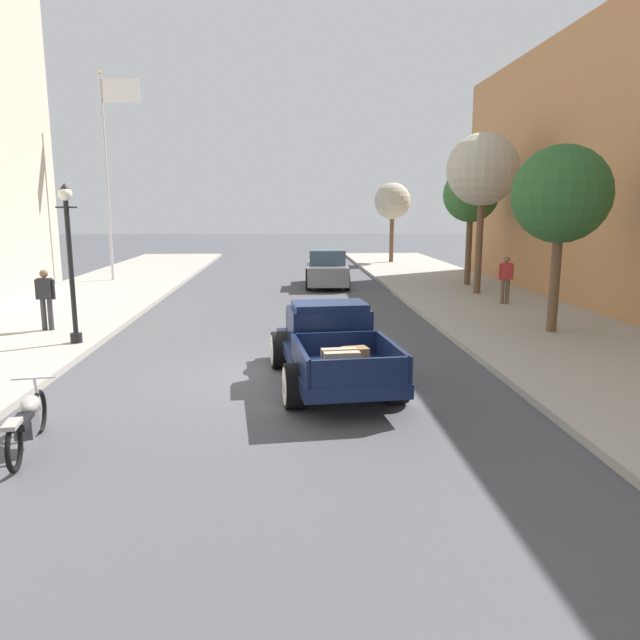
{
  "coord_description": "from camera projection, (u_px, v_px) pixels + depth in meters",
  "views": [
    {
      "loc": [
        0.19,
        -11.86,
        3.42
      ],
      "look_at": [
        0.92,
        0.94,
        1.0
      ],
      "focal_mm": 33.34,
      "sensor_mm": 36.0,
      "label": 1
    }
  ],
  "objects": [
    {
      "name": "street_tree_farthest",
      "position": [
        392.0,
        202.0,
        36.09
      ],
      "size": [
        2.21,
        2.21,
        4.8
      ],
      "color": "brown",
      "rests_on": "sidewalk_right"
    },
    {
      "name": "hotrod_truck_navy",
      "position": [
        330.0,
        344.0,
        11.86
      ],
      "size": [
        2.51,
        5.05,
        1.58
      ],
      "color": "#0F1938",
      "rests_on": "ground"
    },
    {
      "name": "pedestrian_sidewalk_right",
      "position": [
        506.0,
        277.0,
        20.49
      ],
      "size": [
        0.53,
        0.22,
        1.65
      ],
      "color": "brown",
      "rests_on": "sidewalk_right"
    },
    {
      "name": "car_background_grey",
      "position": [
        327.0,
        269.0,
        26.21
      ],
      "size": [
        1.98,
        4.36,
        1.65
      ],
      "color": "slate",
      "rests_on": "ground"
    },
    {
      "name": "street_lamp_near",
      "position": [
        70.0,
        252.0,
        14.26
      ],
      "size": [
        0.5,
        0.32,
        3.85
      ],
      "color": "black",
      "rests_on": "sidewalk_left"
    },
    {
      "name": "street_tree_second",
      "position": [
        483.0,
        170.0,
        22.36
      ],
      "size": [
        2.72,
        2.72,
        6.07
      ],
      "color": "brown",
      "rests_on": "sidewalk_right"
    },
    {
      "name": "flagpole",
      "position": [
        110.0,
        155.0,
        26.52
      ],
      "size": [
        1.74,
        0.16,
        9.16
      ],
      "color": "#B2B2B7",
      "rests_on": "sidewalk_left"
    },
    {
      "name": "pedestrian_sidewalk_left",
      "position": [
        46.0,
        296.0,
        16.03
      ],
      "size": [
        0.53,
        0.22,
        1.65
      ],
      "color": "#333338",
      "rests_on": "sidewalk_left"
    },
    {
      "name": "sidewalk_right",
      "position": [
        618.0,
        368.0,
        12.66
      ],
      "size": [
        5.5,
        64.0,
        0.15
      ],
      "primitive_type": "cube",
      "color": "#9E998E",
      "rests_on": "ground"
    },
    {
      "name": "street_tree_nearest",
      "position": [
        561.0,
        195.0,
        15.36
      ],
      "size": [
        2.53,
        2.53,
        4.89
      ],
      "color": "brown",
      "rests_on": "sidewalk_right"
    },
    {
      "name": "motorcycle_parked",
      "position": [
        27.0,
        421.0,
        8.44
      ],
      "size": [
        0.64,
        2.1,
        0.93
      ],
      "color": "black",
      "rests_on": "ground"
    },
    {
      "name": "street_tree_third",
      "position": [
        471.0,
        195.0,
        25.17
      ],
      "size": [
        2.35,
        2.35,
        5.02
      ],
      "color": "brown",
      "rests_on": "sidewalk_right"
    },
    {
      "name": "ground_plane",
      "position": [
        278.0,
        376.0,
        12.26
      ],
      "size": [
        140.0,
        140.0,
        0.0
      ],
      "primitive_type": "plane",
      "color": "#47474C"
    }
  ]
}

